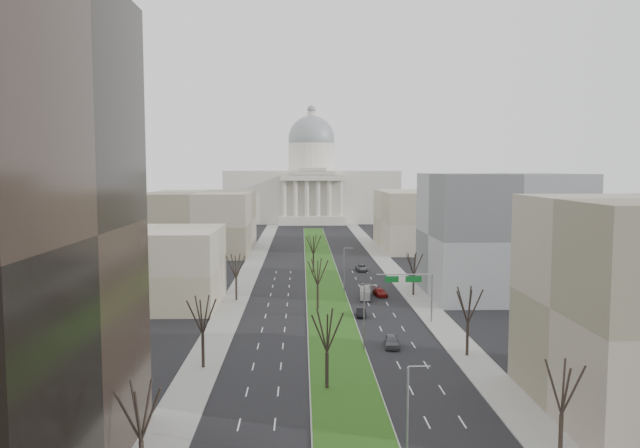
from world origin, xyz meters
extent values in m
plane|color=black|center=(0.00, 120.00, 0.00)|extent=(600.00, 600.00, 0.00)
cube|color=#999993|center=(0.00, 119.00, 0.07)|extent=(8.00, 222.00, 0.15)
cube|color=#1A4D14|center=(0.00, 119.00, 0.17)|extent=(7.70, 221.70, 0.06)
cube|color=gray|center=(-17.50, 95.00, 0.07)|extent=(5.00, 330.00, 0.15)
cube|color=gray|center=(17.50, 95.00, 0.07)|extent=(5.00, 330.00, 0.15)
cube|color=beige|center=(0.00, 270.00, 12.00)|extent=(80.00, 40.00, 24.00)
cube|color=beige|center=(0.00, 247.00, 2.00)|extent=(30.00, 6.00, 4.00)
cube|color=beige|center=(0.00, 247.00, 21.00)|extent=(28.00, 5.00, 2.50)
cube|color=beige|center=(0.00, 247.00, 23.00)|extent=(20.00, 5.00, 1.80)
cube|color=beige|center=(0.00, 247.00, 24.60)|extent=(12.00, 5.00, 1.60)
cylinder|color=beige|center=(0.00, 270.00, 30.00)|extent=(22.00, 22.00, 14.00)
sphere|color=gray|center=(0.00, 270.00, 39.00)|extent=(22.00, 22.00, 22.00)
cylinder|color=beige|center=(0.00, 270.00, 50.00)|extent=(4.00, 4.00, 4.00)
sphere|color=gray|center=(0.00, 270.00, 53.00)|extent=(4.00, 4.00, 4.00)
cylinder|color=beige|center=(-12.50, 247.00, 12.00)|extent=(2.00, 2.00, 16.00)
cylinder|color=beige|center=(-7.50, 247.00, 12.00)|extent=(2.00, 2.00, 16.00)
cylinder|color=beige|center=(-2.50, 247.00, 12.00)|extent=(2.00, 2.00, 16.00)
cylinder|color=beige|center=(2.50, 247.00, 12.00)|extent=(2.00, 2.00, 16.00)
cylinder|color=beige|center=(7.50, 247.00, 12.00)|extent=(2.00, 2.00, 16.00)
cylinder|color=beige|center=(12.50, 247.00, 12.00)|extent=(2.00, 2.00, 16.00)
cube|color=tan|center=(-33.00, 85.00, 7.00)|extent=(26.00, 22.00, 14.00)
cube|color=slate|center=(34.00, 92.00, 12.00)|extent=(28.00, 26.00, 24.00)
cube|color=gray|center=(-35.00, 160.00, 9.00)|extent=(30.00, 40.00, 18.00)
cube|color=tan|center=(35.00, 165.00, 9.00)|extent=(30.00, 40.00, 18.00)
cylinder|color=black|center=(-17.20, 48.00, 2.16)|extent=(0.40, 0.40, 4.32)
cylinder|color=black|center=(-17.20, 88.00, 2.11)|extent=(0.40, 0.40, 4.22)
cylinder|color=black|center=(17.20, 22.00, 2.06)|extent=(0.40, 0.40, 4.13)
cylinder|color=black|center=(17.20, 52.00, 2.21)|extent=(0.40, 0.40, 4.42)
cylinder|color=black|center=(17.20, 92.00, 2.02)|extent=(0.40, 0.40, 4.03)
cylinder|color=black|center=(-2.00, 40.00, 2.16)|extent=(0.40, 0.40, 4.32)
cylinder|color=black|center=(-2.00, 80.00, 2.16)|extent=(0.40, 0.40, 4.32)
cylinder|color=black|center=(-2.00, 120.00, 2.16)|extent=(0.40, 0.40, 4.32)
cylinder|color=gray|center=(3.70, 20.00, 4.50)|extent=(0.20, 0.20, 9.00)
cylinder|color=gray|center=(4.60, 20.00, 9.10)|extent=(1.80, 0.12, 0.12)
cylinder|color=gray|center=(3.70, 55.00, 4.50)|extent=(0.20, 0.20, 9.00)
cylinder|color=gray|center=(4.60, 55.00, 9.10)|extent=(1.80, 0.12, 0.12)
cylinder|color=gray|center=(3.70, 95.00, 4.50)|extent=(0.20, 0.20, 9.00)
cylinder|color=gray|center=(4.60, 95.00, 9.10)|extent=(1.80, 0.12, 0.12)
cylinder|color=gray|center=(16.20, 70.00, 4.00)|extent=(0.24, 0.24, 8.00)
cylinder|color=gray|center=(11.70, 70.00, 8.00)|extent=(9.00, 0.18, 0.18)
cube|color=#0C591E|center=(13.20, 70.08, 7.20)|extent=(2.60, 0.08, 1.00)
cube|color=#0C591E|center=(9.70, 70.08, 7.20)|extent=(2.20, 0.08, 1.00)
imported|color=#53565B|center=(7.81, 56.62, 0.84)|extent=(2.48, 5.13, 1.69)
imported|color=black|center=(5.20, 74.79, 0.72)|extent=(1.66, 4.39, 1.43)
imported|color=maroon|center=(10.53, 91.59, 0.73)|extent=(2.86, 5.28, 1.45)
imported|color=#4C4E53|center=(9.88, 121.81, 0.78)|extent=(2.81, 5.70, 1.56)
imported|color=silver|center=(7.48, 89.80, 1.15)|extent=(2.85, 8.39, 2.29)
camera|label=1|loc=(-4.82, -28.58, 24.93)|focal=35.00mm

